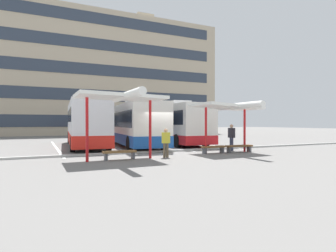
{
  "coord_description": "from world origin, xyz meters",
  "views": [
    {
      "loc": [
        -7.13,
        -16.11,
        1.85
      ],
      "look_at": [
        1.3,
        1.95,
        1.61
      ],
      "focal_mm": 29.98,
      "sensor_mm": 36.0,
      "label": 1
    }
  ],
  "objects_px": {
    "waiting_shelter_1": "(229,108)",
    "waiting_passenger_1": "(166,141)",
    "bench_2": "(239,147)",
    "bench_0": "(120,153)",
    "coach_bus_2": "(171,124)",
    "coach_bus_1": "(134,125)",
    "coach_bus_0": "(86,124)",
    "bench_1": "(213,148)",
    "waiting_passenger_0": "(232,135)",
    "waiting_shelter_0": "(122,98)"
  },
  "relations": [
    {
      "from": "waiting_shelter_1",
      "to": "waiting_passenger_1",
      "type": "xyz_separation_m",
      "value": [
        -4.34,
        -0.34,
        -1.89
      ]
    },
    {
      "from": "bench_2",
      "to": "waiting_passenger_1",
      "type": "bearing_deg",
      "value": -175.02
    },
    {
      "from": "bench_0",
      "to": "waiting_shelter_1",
      "type": "bearing_deg",
      "value": 1.2
    },
    {
      "from": "waiting_shelter_1",
      "to": "coach_bus_2",
      "type": "bearing_deg",
      "value": 88.42
    },
    {
      "from": "coach_bus_1",
      "to": "bench_2",
      "type": "height_order",
      "value": "coach_bus_1"
    },
    {
      "from": "coach_bus_1",
      "to": "waiting_passenger_1",
      "type": "distance_m",
      "value": 7.78
    },
    {
      "from": "coach_bus_1",
      "to": "bench_0",
      "type": "relative_size",
      "value": 6.62
    },
    {
      "from": "coach_bus_1",
      "to": "waiting_passenger_1",
      "type": "relative_size",
      "value": 7.18
    },
    {
      "from": "waiting_shelter_1",
      "to": "bench_2",
      "type": "height_order",
      "value": "waiting_shelter_1"
    },
    {
      "from": "coach_bus_1",
      "to": "waiting_shelter_1",
      "type": "bearing_deg",
      "value": -64.07
    },
    {
      "from": "coach_bus_0",
      "to": "waiting_passenger_1",
      "type": "xyz_separation_m",
      "value": [
        2.75,
        -8.87,
        -0.85
      ]
    },
    {
      "from": "bench_1",
      "to": "waiting_passenger_1",
      "type": "relative_size",
      "value": 0.99
    },
    {
      "from": "waiting_passenger_0",
      "to": "bench_1",
      "type": "bearing_deg",
      "value": -157.4
    },
    {
      "from": "waiting_shelter_0",
      "to": "coach_bus_0",
      "type": "bearing_deg",
      "value": 91.86
    },
    {
      "from": "coach_bus_0",
      "to": "coach_bus_1",
      "type": "bearing_deg",
      "value": -18.36
    },
    {
      "from": "coach_bus_0",
      "to": "bench_2",
      "type": "height_order",
      "value": "coach_bus_0"
    },
    {
      "from": "bench_2",
      "to": "waiting_shelter_0",
      "type": "bearing_deg",
      "value": -175.31
    },
    {
      "from": "coach_bus_2",
      "to": "bench_1",
      "type": "height_order",
      "value": "coach_bus_2"
    },
    {
      "from": "coach_bus_0",
      "to": "waiting_shelter_0",
      "type": "distance_m",
      "value": 9.15
    },
    {
      "from": "coach_bus_1",
      "to": "bench_1",
      "type": "bearing_deg",
      "value": -69.24
    },
    {
      "from": "waiting_passenger_1",
      "to": "coach_bus_1",
      "type": "bearing_deg",
      "value": 84.36
    },
    {
      "from": "coach_bus_2",
      "to": "waiting_passenger_0",
      "type": "distance_m",
      "value": 7.53
    },
    {
      "from": "coach_bus_0",
      "to": "bench_1",
      "type": "relative_size",
      "value": 7.32
    },
    {
      "from": "bench_2",
      "to": "bench_1",
      "type": "bearing_deg",
      "value": 174.42
    },
    {
      "from": "waiting_passenger_0",
      "to": "waiting_passenger_1",
      "type": "xyz_separation_m",
      "value": [
        -5.43,
        -1.46,
        -0.14
      ]
    },
    {
      "from": "bench_0",
      "to": "waiting_passenger_0",
      "type": "xyz_separation_m",
      "value": [
        7.89,
        1.26,
        0.68
      ]
    },
    {
      "from": "waiting_shelter_0",
      "to": "waiting_passenger_0",
      "type": "xyz_separation_m",
      "value": [
        7.89,
        1.64,
        -2.03
      ]
    },
    {
      "from": "coach_bus_2",
      "to": "waiting_shelter_0",
      "type": "relative_size",
      "value": 2.48
    },
    {
      "from": "coach_bus_2",
      "to": "bench_0",
      "type": "bearing_deg",
      "value": -128.92
    },
    {
      "from": "waiting_shelter_1",
      "to": "bench_1",
      "type": "height_order",
      "value": "waiting_shelter_1"
    },
    {
      "from": "coach_bus_0",
      "to": "waiting_passenger_1",
      "type": "relative_size",
      "value": 7.26
    },
    {
      "from": "waiting_shelter_1",
      "to": "waiting_passenger_1",
      "type": "relative_size",
      "value": 2.88
    },
    {
      "from": "coach_bus_1",
      "to": "bench_0",
      "type": "distance_m",
      "value": 8.27
    },
    {
      "from": "bench_1",
      "to": "waiting_passenger_1",
      "type": "bearing_deg",
      "value": -169.59
    },
    {
      "from": "coach_bus_2",
      "to": "bench_0",
      "type": "height_order",
      "value": "coach_bus_2"
    },
    {
      "from": "coach_bus_2",
      "to": "coach_bus_0",
      "type": "bearing_deg",
      "value": -179.72
    },
    {
      "from": "coach_bus_0",
      "to": "bench_2",
      "type": "xyz_separation_m",
      "value": [
        7.99,
        -8.41,
        -1.39
      ]
    },
    {
      "from": "waiting_shelter_1",
      "to": "bench_0",
      "type": "bearing_deg",
      "value": -178.8
    },
    {
      "from": "waiting_passenger_1",
      "to": "waiting_shelter_1",
      "type": "bearing_deg",
      "value": 4.49
    },
    {
      "from": "bench_1",
      "to": "coach_bus_1",
      "type": "bearing_deg",
      "value": 110.76
    },
    {
      "from": "bench_0",
      "to": "bench_1",
      "type": "distance_m",
      "value": 5.91
    },
    {
      "from": "waiting_passenger_1",
      "to": "bench_1",
      "type": "bearing_deg",
      "value": 10.41
    },
    {
      "from": "coach_bus_1",
      "to": "waiting_passenger_1",
      "type": "bearing_deg",
      "value": -95.64
    },
    {
      "from": "coach_bus_2",
      "to": "bench_2",
      "type": "bearing_deg",
      "value": -85.51
    },
    {
      "from": "coach_bus_2",
      "to": "bench_2",
      "type": "distance_m",
      "value": 8.59
    },
    {
      "from": "bench_1",
      "to": "bench_2",
      "type": "xyz_separation_m",
      "value": [
        1.8,
        -0.18,
        0.01
      ]
    },
    {
      "from": "bench_0",
      "to": "bench_2",
      "type": "relative_size",
      "value": 0.92
    },
    {
      "from": "waiting_shelter_0",
      "to": "waiting_passenger_0",
      "type": "bearing_deg",
      "value": 11.72
    },
    {
      "from": "bench_0",
      "to": "bench_1",
      "type": "relative_size",
      "value": 1.09
    },
    {
      "from": "bench_1",
      "to": "waiting_passenger_0",
      "type": "distance_m",
      "value": 2.26
    }
  ]
}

